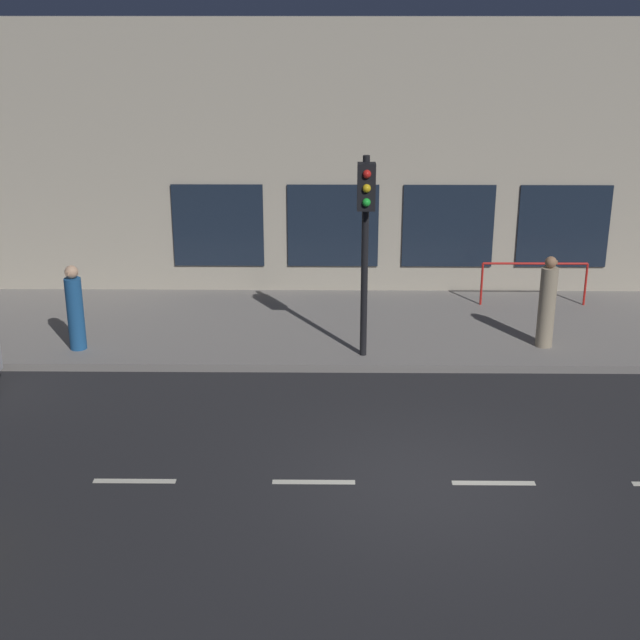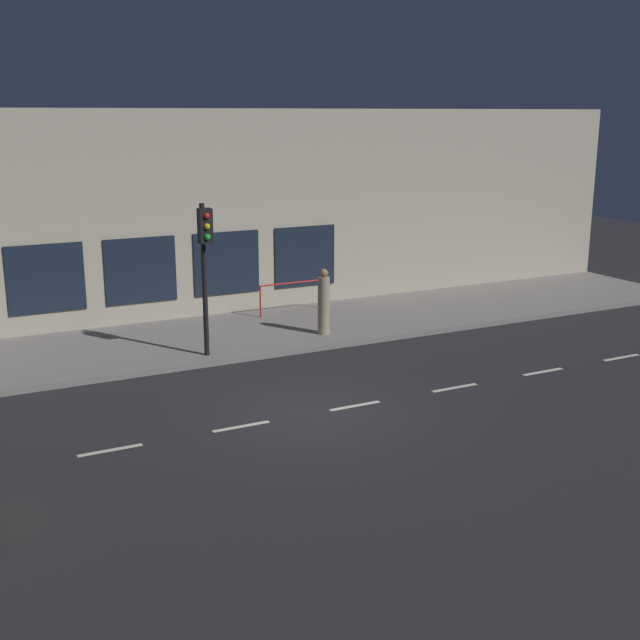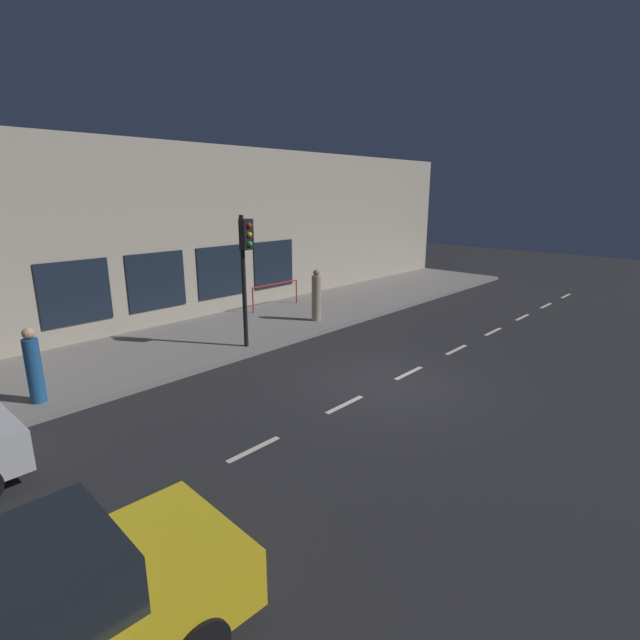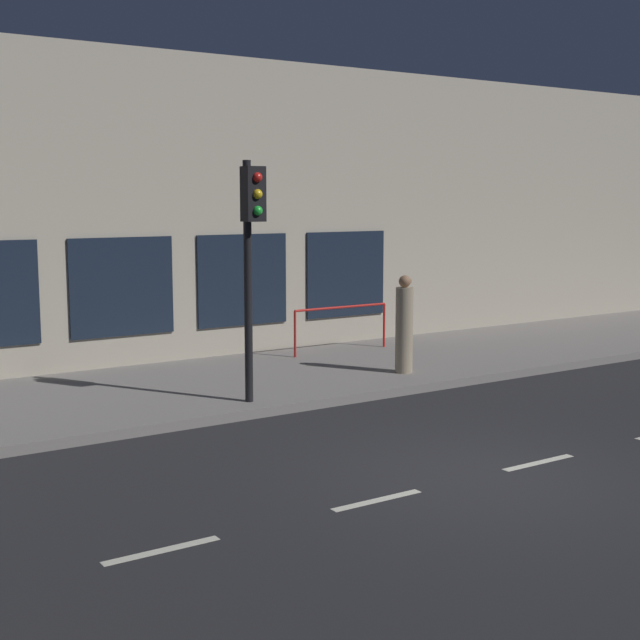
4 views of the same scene
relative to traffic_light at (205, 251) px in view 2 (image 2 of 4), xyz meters
The scene contains 7 objects.
ground_plane 5.29m from the traffic_light, behind, with size 60.00×60.00×0.00m, color #232326.
sidewalk 3.39m from the traffic_light, 21.81° to the right, with size 4.50×32.00×0.15m.
building_facade 4.45m from the traffic_light, ahead, with size 0.65×32.00×6.19m.
lane_centre_line 5.52m from the traffic_light, 158.55° to the right, with size 0.12×27.20×0.01m.
traffic_light is the anchor object (origin of this frame).
pedestrian_0 4.04m from the traffic_light, 80.16° to the right, with size 0.35×0.35×1.82m.
red_railing 5.31m from the traffic_light, 51.21° to the right, with size 0.05×2.34×0.97m.
Camera 2 is at (-14.18, 7.02, 6.06)m, focal length 45.47 mm.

